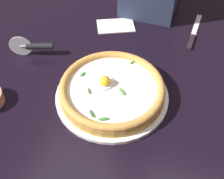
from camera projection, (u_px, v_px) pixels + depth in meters
ground_plane at (105, 108)px, 0.86m from camera, size 2.40×2.40×0.03m
pizza_plate at (112, 95)px, 0.87m from camera, size 0.34×0.34×0.01m
pizza at (112, 89)px, 0.85m from camera, size 0.31×0.31×0.06m
pizza_cutter at (34, 46)px, 0.97m from camera, size 0.06×0.14×0.08m
table_knife at (193, 36)px, 1.06m from camera, size 0.23×0.02×0.01m
folded_napkin at (116, 25)px, 1.11m from camera, size 0.14×0.17×0.01m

